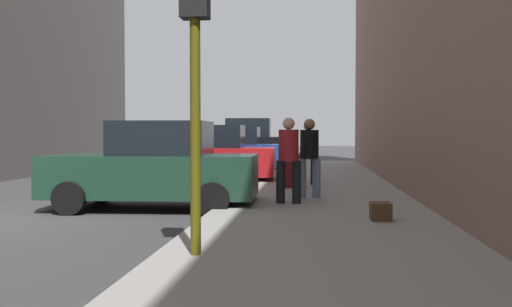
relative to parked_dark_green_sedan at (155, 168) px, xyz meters
name	(u,v)px	position (x,y,z in m)	size (l,w,h in m)	color
sidewalk	(322,224)	(3.35, -2.00, -0.77)	(4.00, 40.00, 0.15)	gray
parked_dark_green_sedan	(155,168)	(0.00, 0.00, 0.00)	(4.25, 2.15, 1.79)	#193828
parked_red_hatchback	(207,156)	(0.00, 5.77, 0.00)	(4.24, 2.14, 1.79)	#B2191E
parked_blue_sedan	(231,151)	(0.00, 10.90, 0.00)	(4.22, 2.09, 1.79)	navy
parked_black_suv	(245,144)	(0.00, 15.84, 0.18)	(4.64, 2.15, 2.25)	black
fire_hydrant	(249,181)	(1.80, 1.11, -0.35)	(0.42, 0.22, 0.70)	red
traffic_light	(195,27)	(1.85, -4.86, 1.91)	(0.32, 0.32, 3.60)	#514C0F
pedestrian_in_tan_coat	(308,150)	(3.07, 4.17, 0.26)	(0.51, 0.43, 1.71)	black
pedestrian_in_jeans	(309,154)	(3.13, 1.07, 0.26)	(0.53, 0.49, 1.71)	#728CB2
pedestrian_in_red_jacket	(289,155)	(2.72, 0.04, 0.26)	(0.51, 0.43, 1.71)	black
rolling_suitcase	(289,174)	(2.60, 3.45, -0.36)	(0.41, 0.59, 1.04)	#591414
duffel_bag	(381,211)	(4.29, -1.99, -0.56)	(0.32, 0.44, 0.28)	#472D19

